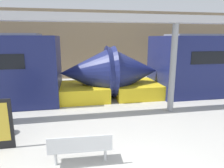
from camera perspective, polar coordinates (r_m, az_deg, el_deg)
name	(u,v)px	position (r m, az deg, el deg)	size (l,w,h in m)	color
station_wall	(87,45)	(15.33, -7.19, 11.05)	(56.00, 0.20, 5.00)	#9E8460
bench_near	(80,146)	(5.04, -9.02, -17.20)	(1.52, 0.50, 0.80)	silver
support_column_near	(173,69)	(8.43, 16.96, 4.11)	(0.25, 0.25, 3.56)	gray
canopy_beam	(176,19)	(8.37, 17.87, 17.20)	(28.00, 0.60, 0.28)	#B7B7BC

